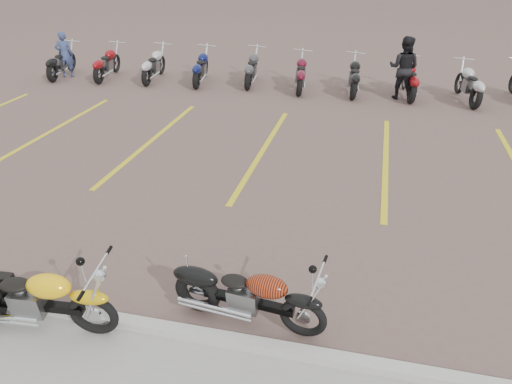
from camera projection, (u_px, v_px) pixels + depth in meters
ground at (205, 244)px, 7.78m from camera, size 100.00×100.00×0.00m
curb at (152, 327)px, 6.02m from camera, size 60.00×0.18×0.12m
parking_stripes at (263, 150)px, 11.25m from camera, size 38.00×5.50×0.01m
yellow_cruiser at (32, 299)px, 5.93m from camera, size 2.09×0.36×0.86m
flame_cruiser at (245, 295)px, 6.02m from camera, size 1.96×0.38×0.81m
person_a at (65, 55)px, 16.95m from camera, size 0.66×0.58×1.53m
person_b at (404, 68)px, 14.55m from camera, size 1.03×0.89×1.81m
bg_bike_row at (353, 75)px, 15.26m from camera, size 20.69×2.07×1.10m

